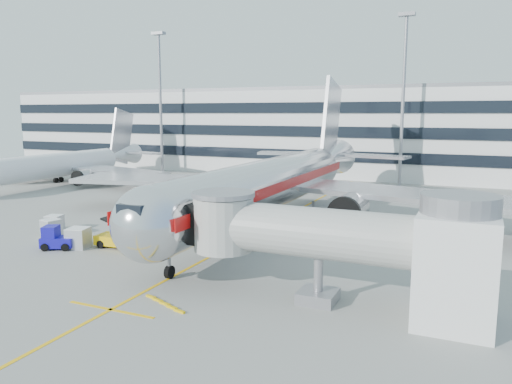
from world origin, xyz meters
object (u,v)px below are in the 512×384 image
at_px(baggage_tug, 56,239).
at_px(cargo_container_left, 51,228).
at_px(main_jet, 277,181).
at_px(belt_loader, 125,240).
at_px(ramp_worker, 164,235).
at_px(cargo_container_right, 55,223).
at_px(cargo_container_front, 78,238).

distance_m(baggage_tug, cargo_container_left, 4.96).
height_order(main_jet, belt_loader, main_jet).
bearing_deg(ramp_worker, cargo_container_left, 124.31).
distance_m(belt_loader, cargo_container_left, 8.85).
xyz_separation_m(cargo_container_right, cargo_container_front, (6.72, -3.95, 0.13)).
relative_size(belt_loader, cargo_container_front, 2.73).
relative_size(baggage_tug, ramp_worker, 1.51).
distance_m(belt_loader, cargo_container_right, 10.50).
height_order(main_jet, cargo_container_left, main_jet).
bearing_deg(ramp_worker, belt_loader, 151.68).
xyz_separation_m(cargo_container_front, ramp_worker, (6.22, 3.39, 0.12)).
height_order(belt_loader, cargo_container_front, belt_loader).
xyz_separation_m(cargo_container_left, cargo_container_right, (-1.41, 1.75, -0.03)).
bearing_deg(cargo_container_right, cargo_container_left, -51.18).
relative_size(baggage_tug, cargo_container_front, 1.52).
bearing_deg(cargo_container_left, ramp_worker, 5.85).
bearing_deg(cargo_container_left, belt_loader, -3.80).
height_order(main_jet, baggage_tug, main_jet).
distance_m(cargo_container_right, ramp_worker, 12.95).
relative_size(cargo_container_left, cargo_container_right, 1.02).
relative_size(cargo_container_right, cargo_container_front, 0.86).
distance_m(cargo_container_left, cargo_container_right, 2.24).
bearing_deg(cargo_container_right, main_jet, 34.51).
bearing_deg(ramp_worker, main_jet, 7.14).
relative_size(belt_loader, cargo_container_right, 3.17).
bearing_deg(belt_loader, cargo_container_left, 176.20).
bearing_deg(main_jet, cargo_container_right, -145.49).
bearing_deg(cargo_container_left, baggage_tug, -39.70).
xyz_separation_m(main_jet, cargo_container_front, (-11.27, -16.32, -3.37)).
bearing_deg(cargo_container_left, cargo_container_front, -22.55).
distance_m(baggage_tug, cargo_container_right, 7.17).
height_order(baggage_tug, cargo_container_right, baggage_tug).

